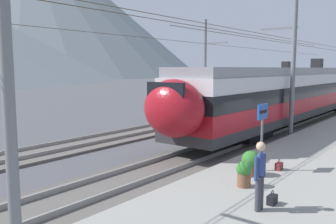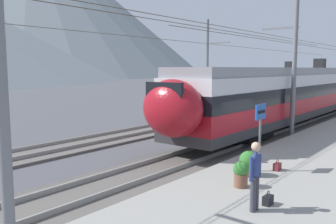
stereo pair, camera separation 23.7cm
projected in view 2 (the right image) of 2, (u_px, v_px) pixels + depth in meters
ground_plane at (222, 157)px, 15.46m from camera, size 400.00×400.00×0.00m
track_near at (208, 153)px, 15.90m from camera, size 120.00×3.00×0.28m
track_far at (117, 137)px, 19.60m from camera, size 120.00×3.00×0.28m
train_near_platform at (297, 92)px, 24.17m from camera, size 28.76×2.86×4.27m
train_far_track at (271, 85)px, 35.24m from camera, size 28.11×2.88×4.27m
catenary_mast_mid at (292, 65)px, 18.73m from camera, size 49.68×2.01×7.57m
catenary_mast_far_side at (209, 65)px, 29.34m from camera, size 49.68×2.16×7.76m
platform_sign at (260, 122)px, 11.78m from camera, size 0.70×0.08×2.25m
passenger_walking at (255, 173)px, 8.52m from camera, size 0.53×0.22×1.69m
handbag_beside_passenger at (268, 200)px, 8.99m from camera, size 0.32×0.18×0.37m
handbag_near_sign at (277, 166)px, 12.04m from camera, size 0.32×0.18×0.38m
potted_plant_platform_edge at (249, 162)px, 11.42m from camera, size 0.59×0.59×0.80m
potted_plant_by_shelter at (241, 173)px, 10.31m from camera, size 0.46×0.46×0.76m
mountain_right_ridge at (34, 3)px, 193.36m from camera, size 183.77×183.77×77.89m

